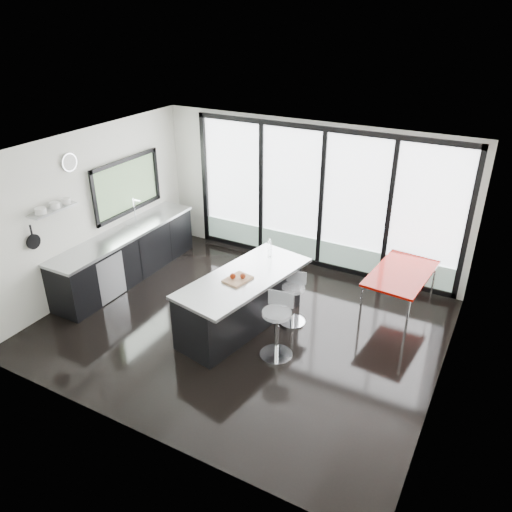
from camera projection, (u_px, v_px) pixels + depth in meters
The scene contains 11 objects.
floor at pixel (242, 326), 7.97m from camera, with size 6.00×5.00×0.00m, color black.
ceiling at pixel (239, 154), 6.71m from camera, with size 6.00×5.00×0.00m, color white.
wall_back at pixel (320, 206), 9.21m from camera, with size 6.00×0.09×2.80m.
wall_front at pixel (124, 336), 5.38m from camera, with size 6.00×0.00×2.80m, color silver.
wall_left at pixel (101, 198), 8.74m from camera, with size 0.26×5.00×2.80m.
wall_right at pixel (453, 299), 6.06m from camera, with size 0.00×5.00×2.80m, color silver.
counter_cabinets at pixel (127, 255), 9.21m from camera, with size 0.69×3.24×1.36m.
island at pixel (241, 300), 7.78m from camera, with size 1.36×2.41×1.21m.
bar_stool_near at pixel (276, 334), 7.13m from camera, with size 0.48×0.48×0.77m, color silver.
bar_stool_far at pixel (293, 305), 7.92m from camera, with size 0.42×0.42×0.67m, color silver.
red_table at pixel (399, 293), 8.13m from camera, with size 0.83×1.46×0.78m, color #7F0600.
Camera 1 is at (3.36, -5.69, 4.61)m, focal length 35.00 mm.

